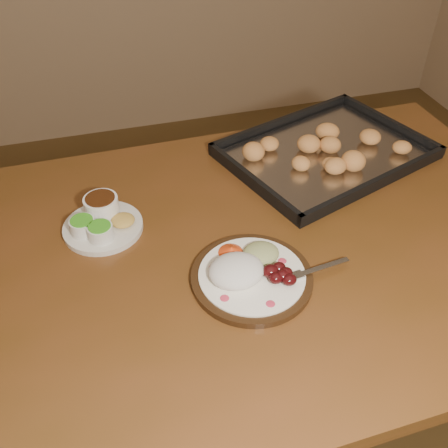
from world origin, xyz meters
name	(u,v)px	position (x,y,z in m)	size (l,w,h in m)	color
dining_table	(227,279)	(0.13, 0.12, 0.65)	(1.52, 0.93, 0.75)	brown
dinner_plate	(250,272)	(0.15, 0.03, 0.77)	(0.32, 0.24, 0.05)	black
condiment_saucer	(101,221)	(-0.11, 0.26, 0.77)	(0.17, 0.17, 0.06)	silver
baking_tray	(326,151)	(0.48, 0.39, 0.77)	(0.59, 0.51, 0.05)	black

